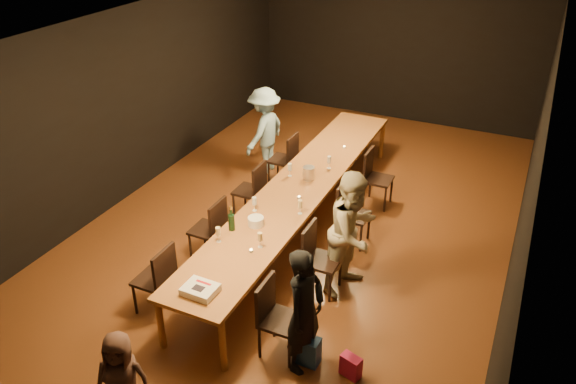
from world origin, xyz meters
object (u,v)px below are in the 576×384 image
at_px(table, 300,188).
at_px(champagne_bottle, 231,218).
at_px(woman_tan, 353,232).
at_px(chair_right_2, 354,215).
at_px(plate_stack, 256,221).
at_px(ice_bucket, 309,173).
at_px(chair_right_3, 379,179).
at_px(chair_left_1, 207,229).
at_px(chair_left_3, 283,159).
at_px(woman_birthday, 305,311).
at_px(birthday_cake, 200,290).
at_px(chair_right_1, 322,260).
at_px(chair_right_0, 281,320).
at_px(chair_left_0, 154,278).
at_px(man_blue, 265,131).
at_px(chair_left_2, 249,190).
at_px(child, 123,380).

relative_size(table, champagne_bottle, 17.39).
bearing_deg(woman_tan, chair_right_2, 35.19).
bearing_deg(plate_stack, ice_bucket, 85.41).
height_order(chair_right_3, chair_left_1, same).
bearing_deg(chair_left_3, ice_bucket, -137.41).
distance_m(chair_right_2, plate_stack, 1.57).
relative_size(woman_birthday, birthday_cake, 4.02).
distance_m(chair_left_1, woman_birthday, 2.38).
xyz_separation_m(chair_right_1, woman_tan, (0.30, 0.24, 0.36)).
xyz_separation_m(birthday_cake, ice_bucket, (0.03, 2.90, 0.06)).
height_order(table, chair_right_2, chair_right_2).
bearing_deg(chair_right_0, ice_bucket, -162.91).
xyz_separation_m(chair_right_1, champagne_bottle, (-1.15, -0.25, 0.46)).
bearing_deg(chair_left_0, plate_stack, -33.36).
relative_size(man_blue, champagne_bottle, 4.49).
bearing_deg(chair_right_0, table, -160.50).
relative_size(chair_right_0, plate_stack, 4.50).
height_order(table, ice_bucket, ice_bucket).
bearing_deg(woman_tan, woman_birthday, -162.17).
relative_size(chair_left_0, chair_left_2, 1.00).
bearing_deg(chair_left_1, chair_left_3, 0.00).
bearing_deg(woman_birthday, birthday_cake, 109.91).
relative_size(chair_right_1, child, 0.85).
height_order(chair_left_2, birthday_cake, chair_left_2).
xyz_separation_m(chair_left_3, birthday_cake, (0.86, -3.87, 0.33)).
relative_size(plate_stack, champagne_bottle, 0.60).
distance_m(table, chair_left_0, 2.56).
relative_size(table, woman_tan, 3.64).
bearing_deg(child, chair_left_1, 82.81).
bearing_deg(child, woman_tan, 43.64).
height_order(man_blue, birthday_cake, man_blue).
bearing_deg(ice_bucket, plate_stack, -94.59).
distance_m(table, chair_left_3, 1.49).
xyz_separation_m(chair_right_1, chair_right_3, (0.00, 2.40, 0.00)).
bearing_deg(chair_left_1, child, -164.41).
height_order(woman_tan, birthday_cake, woman_tan).
distance_m(champagne_bottle, ice_bucket, 1.72).
bearing_deg(chair_left_2, plate_stack, -147.64).
bearing_deg(man_blue, chair_left_1, 15.74).
bearing_deg(chair_right_3, chair_right_1, -0.00).
xyz_separation_m(chair_right_2, chair_left_3, (-1.70, 1.20, 0.00)).
height_order(chair_right_3, chair_left_2, same).
height_order(chair_right_3, woman_tan, woman_tan).
relative_size(chair_right_2, plate_stack, 4.50).
bearing_deg(man_blue, chair_left_3, 62.88).
height_order(woman_birthday, ice_bucket, woman_birthday).
bearing_deg(plate_stack, champagne_bottle, -134.87).
height_order(woman_tan, child, woman_tan).
relative_size(table, chair_left_2, 6.45).
relative_size(chair_left_2, champagne_bottle, 2.70).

